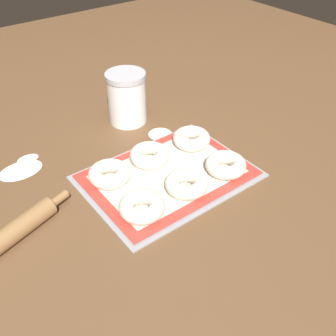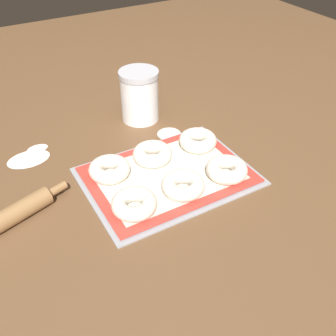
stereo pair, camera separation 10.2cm
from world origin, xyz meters
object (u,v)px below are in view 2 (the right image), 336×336
Objects in this scene: bagel_back_center at (153,154)px; bagel_back_right at (198,140)px; flour_canister at (140,95)px; baking_tray at (168,176)px; bagel_front_right at (227,169)px; bagel_front_left at (134,204)px; bagel_back_left at (110,169)px; bagel_front_center at (183,185)px.

bagel_back_right is (0.14, -0.01, 0.00)m from bagel_back_center.
flour_canister is (-0.06, 0.23, 0.05)m from bagel_back_right.
bagel_front_right reaches higher than baking_tray.
bagel_back_center is at bearing 130.59° from bagel_front_right.
bagel_back_center and bagel_back_right have the same top height.
bagel_front_left and bagel_front_right have the same top height.
flour_canister reaches higher than baking_tray.
bagel_back_right is at bearing 86.54° from bagel_front_right.
bagel_front_right is 0.67× the size of flour_canister.
flour_canister is (0.08, 0.23, 0.05)m from bagel_back_center.
bagel_front_right and bagel_back_center have the same top height.
bagel_back_right is (0.01, 0.15, 0.00)m from bagel_front_right.
baking_tray is 0.15m from bagel_back_left.
flour_canister is (-0.05, 0.38, 0.05)m from bagel_front_right.
bagel_front_left is 0.67× the size of flour_canister.
bagel_front_center is at bearing -88.69° from bagel_back_center.
bagel_front_center is 0.67× the size of flour_canister.
bagel_back_left is at bearing 149.90° from bagel_front_right.
baking_tray is at bearing -85.91° from bagel_back_center.
bagel_back_left is at bearing 131.52° from bagel_front_center.
bagel_front_left is at bearing 179.39° from bagel_front_right.
baking_tray is at bearing -153.48° from bagel_back_right.
bagel_back_right is at bearing 26.52° from baking_tray.
bagel_back_left is 0.31m from flour_canister.
bagel_front_center is 0.20m from bagel_back_right.
bagel_front_center is (-0.00, -0.08, 0.03)m from baking_tray.
bagel_back_center is 0.24m from flour_canister.
flour_canister is at bearing 76.48° from baking_tray.
flour_canister reaches higher than bagel_back_right.
bagel_back_right is at bearing -2.68° from bagel_back_center.
bagel_back_right is (0.14, 0.14, 0.00)m from bagel_front_center.
bagel_front_center and bagel_back_left have the same top height.
bagel_front_right is at bearing -93.46° from bagel_back_right.
bagel_front_center is at bearing 178.57° from bagel_front_right.
bagel_back_left is (-0.25, 0.15, 0.00)m from bagel_front_right.
bagel_back_left is at bearing 152.01° from baking_tray.
bagel_front_center is 1.00× the size of bagel_back_center.
bagel_back_left and bagel_back_right have the same top height.
bagel_back_center is 0.67× the size of flour_canister.
baking_tray is 3.99× the size of bagel_front_left.
bagel_front_right is (0.26, -0.00, 0.00)m from bagel_front_left.
bagel_back_center is (0.12, 0.00, 0.00)m from bagel_back_left.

